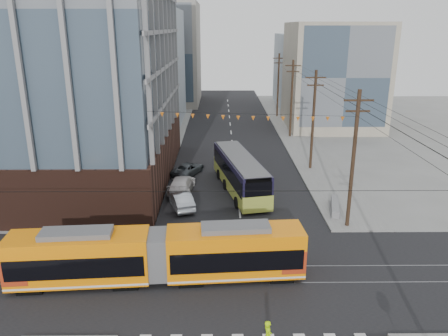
{
  "coord_description": "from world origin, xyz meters",
  "views": [
    {
      "loc": [
        -1.69,
        -20.82,
        15.34
      ],
      "look_at": [
        -1.39,
        10.72,
        5.11
      ],
      "focal_mm": 35.0,
      "sensor_mm": 36.0,
      "label": 1
    }
  ],
  "objects": [
    {
      "name": "parked_car_silver",
      "position": [
        -5.15,
        15.04,
        0.76
      ],
      "size": [
        2.88,
        4.85,
        1.51
      ],
      "primitive_type": "imported",
      "rotation": [
        0.0,
        0.0,
        3.44
      ],
      "color": "#A2AAB3",
      "rests_on": "ground"
    },
    {
      "name": "pedestrian",
      "position": [
        0.64,
        -3.01,
        0.86
      ],
      "size": [
        0.58,
        0.72,
        1.73
      ],
      "primitive_type": "imported",
      "rotation": [
        0.0,
        0.0,
        1.87
      ],
      "color": "#AAE604",
      "rests_on": "ground"
    },
    {
      "name": "bg_bldg_nw_far",
      "position": [
        -14.0,
        72.0,
        10.0
      ],
      "size": [
        16.0,
        18.0,
        20.0
      ],
      "primitive_type": "cube",
      "color": "gray",
      "rests_on": "ground"
    },
    {
      "name": "bg_bldg_ne_far",
      "position": [
        18.0,
        68.0,
        7.0
      ],
      "size": [
        16.0,
        16.0,
        14.0
      ],
      "primitive_type": "cube",
      "color": "#8C99A5",
      "rests_on": "ground"
    },
    {
      "name": "parked_car_white",
      "position": [
        -5.43,
        19.07,
        0.76
      ],
      "size": [
        2.64,
        5.44,
        1.53
      ],
      "primitive_type": "imported",
      "rotation": [
        0.0,
        0.0,
        3.04
      ],
      "color": "silver",
      "rests_on": "ground"
    },
    {
      "name": "jersey_barrier",
      "position": [
        8.3,
        14.12,
        0.4
      ],
      "size": [
        1.77,
        4.11,
        0.8
      ],
      "primitive_type": "cube",
      "rotation": [
        0.0,
        0.0,
        -0.22
      ],
      "color": "slate",
      "rests_on": "ground"
    },
    {
      "name": "streetcar",
      "position": [
        -5.57,
        3.41,
        1.76
      ],
      "size": [
        18.36,
        3.87,
        3.51
      ],
      "primitive_type": null,
      "rotation": [
        0.0,
        0.0,
        0.07
      ],
      "color": "orange",
      "rests_on": "ground"
    },
    {
      "name": "parked_car_grey",
      "position": [
        -5.18,
        24.22,
        0.65
      ],
      "size": [
        3.81,
        5.11,
        1.29
      ],
      "primitive_type": "imported",
      "rotation": [
        0.0,
        0.0,
        2.73
      ],
      "color": "#3B4348",
      "rests_on": "ground"
    },
    {
      "name": "ground",
      "position": [
        0.0,
        0.0,
        0.0
      ],
      "size": [
        160.0,
        160.0,
        0.0
      ],
      "primitive_type": "plane",
      "color": "slate"
    },
    {
      "name": "bg_bldg_ne_near",
      "position": [
        16.0,
        48.0,
        8.0
      ],
      "size": [
        14.0,
        14.0,
        16.0
      ],
      "primitive_type": "cube",
      "color": "gray",
      "rests_on": "ground"
    },
    {
      "name": "bg_bldg_nw_near",
      "position": [
        -17.0,
        52.0,
        9.0
      ],
      "size": [
        18.0,
        16.0,
        18.0
      ],
      "primitive_type": "cube",
      "color": "#8C99A5",
      "rests_on": "ground"
    },
    {
      "name": "office_building",
      "position": [
        -22.0,
        23.0,
        14.3
      ],
      "size": [
        30.0,
        25.0,
        28.6
      ],
      "primitive_type": "cube",
      "color": "#381E16",
      "rests_on": "ground"
    },
    {
      "name": "city_bus",
      "position": [
        0.24,
        19.31,
        1.78
      ],
      "size": [
        5.21,
        12.87,
        3.56
      ],
      "primitive_type": null,
      "rotation": [
        0.0,
        0.0,
        0.2
      ],
      "color": "black",
      "rests_on": "ground"
    },
    {
      "name": "utility_pole_far",
      "position": [
        8.5,
        56.0,
        5.5
      ],
      "size": [
        0.3,
        0.3,
        11.0
      ],
      "primitive_type": "cylinder",
      "color": "black",
      "rests_on": "ground"
    }
  ]
}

